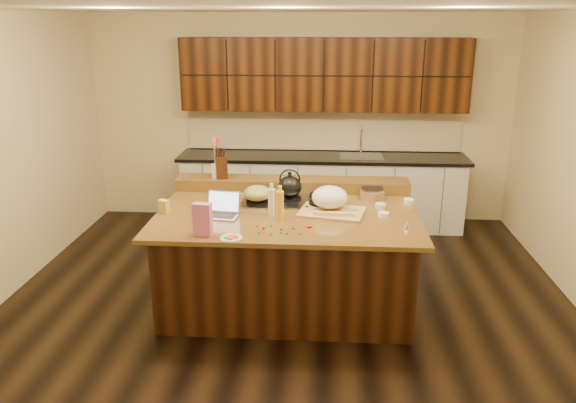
{
  "coord_description": "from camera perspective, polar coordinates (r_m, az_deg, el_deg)",
  "views": [
    {
      "loc": [
        0.33,
        -4.89,
        2.61
      ],
      "look_at": [
        0.0,
        0.05,
        1.0
      ],
      "focal_mm": 35.0,
      "sensor_mm": 36.0,
      "label": 1
    }
  ],
  "objects": [
    {
      "name": "cooktop",
      "position": [
        5.46,
        0.18,
        0.17
      ],
      "size": [
        0.92,
        0.52,
        0.05
      ],
      "color": "gray",
      "rests_on": "island"
    },
    {
      "name": "ramekin_a",
      "position": [
        5.1,
        9.66,
        -1.33
      ],
      "size": [
        0.12,
        0.12,
        0.04
      ],
      "primitive_type": "cylinder",
      "rotation": [
        0.0,
        0.0,
        -0.25
      ],
      "color": "white",
      "rests_on": "island"
    },
    {
      "name": "strainer_bowl",
      "position": [
        5.59,
        8.56,
        0.69
      ],
      "size": [
        0.25,
        0.25,
        0.09
      ],
      "primitive_type": "cylinder",
      "rotation": [
        0.0,
        0.0,
        0.03
      ],
      "color": "#996B3F",
      "rests_on": "island"
    },
    {
      "name": "gumdrop_5",
      "position": [
        4.63,
        -0.12,
        -3.25
      ],
      "size": [
        0.02,
        0.02,
        0.02
      ],
      "primitive_type": "ellipsoid",
      "color": "#198C26",
      "rests_on": "island"
    },
    {
      "name": "gumdrop_8",
      "position": [
        4.73,
        -0.67,
        -2.81
      ],
      "size": [
        0.02,
        0.02,
        0.02
      ],
      "primitive_type": "ellipsoid",
      "color": "red",
      "rests_on": "island"
    },
    {
      "name": "kettle",
      "position": [
        5.42,
        0.18,
        1.51
      ],
      "size": [
        0.24,
        0.24,
        0.21
      ],
      "primitive_type": "ellipsoid",
      "rotation": [
        0.0,
        0.0,
        0.01
      ],
      "color": "black",
      "rests_on": "cooktop"
    },
    {
      "name": "gumdrop_2",
      "position": [
        4.75,
        -2.49,
        -2.73
      ],
      "size": [
        0.02,
        0.02,
        0.02
      ],
      "primitive_type": "ellipsoid",
      "color": "red",
      "rests_on": "island"
    },
    {
      "name": "candy_plate",
      "position": [
        4.57,
        -5.8,
        -3.72
      ],
      "size": [
        0.2,
        0.2,
        0.01
      ],
      "primitive_type": "cylinder",
      "rotation": [
        0.0,
        0.0,
        0.12
      ],
      "color": "white",
      "rests_on": "island"
    },
    {
      "name": "kitchen_timer",
      "position": [
        4.85,
        12.02,
        -2.36
      ],
      "size": [
        0.1,
        0.1,
        0.07
      ],
      "primitive_type": "cone",
      "rotation": [
        0.0,
        0.0,
        -0.33
      ],
      "color": "silver",
      "rests_on": "island"
    },
    {
      "name": "back_counter",
      "position": [
        7.3,
        3.52,
        5.1
      ],
      "size": [
        3.7,
        0.66,
        2.4
      ],
      "color": "silver",
      "rests_on": "ground"
    },
    {
      "name": "room",
      "position": [
        5.06,
        -0.04,
        3.6
      ],
      "size": [
        5.52,
        5.02,
        2.72
      ],
      "color": "black",
      "rests_on": "ground"
    },
    {
      "name": "gumdrop_1",
      "position": [
        4.62,
        -1.75,
        -3.32
      ],
      "size": [
        0.02,
        0.02,
        0.02
      ],
      "primitive_type": "ellipsoid",
      "color": "#198C26",
      "rests_on": "island"
    },
    {
      "name": "back_ledge",
      "position": [
        5.83,
        0.43,
        1.78
      ],
      "size": [
        2.4,
        0.3,
        0.12
      ],
      "primitive_type": "cube",
      "color": "black",
      "rests_on": "island"
    },
    {
      "name": "laptop",
      "position": [
        5.1,
        -6.72,
        -0.8
      ],
      "size": [
        0.34,
        0.28,
        0.21
      ],
      "rotation": [
        0.0,
        0.0,
        -0.13
      ],
      "color": "#B7B7BC",
      "rests_on": "island"
    },
    {
      "name": "oil_bottle",
      "position": [
        4.91,
        -0.83,
        -0.46
      ],
      "size": [
        0.09,
        0.09,
        0.27
      ],
      "primitive_type": "cylinder",
      "rotation": [
        0.0,
        0.0,
        -0.38
      ],
      "color": "gold",
      "rests_on": "island"
    },
    {
      "name": "pink_bag",
      "position": [
        4.62,
        -8.68,
        -1.82
      ],
      "size": [
        0.16,
        0.09,
        0.27
      ],
      "primitive_type": "cube",
      "rotation": [
        0.0,
        0.0,
        -0.11
      ],
      "color": "#D363A0",
      "rests_on": "island"
    },
    {
      "name": "vinegar_bottle",
      "position": [
        5.04,
        -1.67,
        -0.08
      ],
      "size": [
        0.07,
        0.07,
        0.25
      ],
      "primitive_type": "cylinder",
      "rotation": [
        0.0,
        0.0,
        0.16
      ],
      "color": "silver",
      "rests_on": "island"
    },
    {
      "name": "gumdrop_11",
      "position": [
        4.62,
        1.28,
        -3.3
      ],
      "size": [
        0.02,
        0.02,
        0.02
      ],
      "primitive_type": "ellipsoid",
      "color": "#198C26",
      "rests_on": "island"
    },
    {
      "name": "knife_block",
      "position": [
        5.87,
        -6.75,
        3.57
      ],
      "size": [
        0.15,
        0.21,
        0.24
      ],
      "primitive_type": "cube",
      "rotation": [
        0.0,
        0.0,
        0.19
      ],
      "color": "black",
      "rests_on": "back_ledge"
    },
    {
      "name": "gumdrop_12",
      "position": [
        4.74,
        0.57,
        -2.75
      ],
      "size": [
        0.02,
        0.02,
        0.02
      ],
      "primitive_type": "ellipsoid",
      "color": "red",
      "rests_on": "island"
    },
    {
      "name": "green_bowl",
      "position": [
        5.34,
        -3.13,
        0.85
      ],
      "size": [
        0.33,
        0.33,
        0.15
      ],
      "primitive_type": "ellipsoid",
      "rotation": [
        0.0,
        0.0,
        0.31
      ],
      "color": "olive",
      "rests_on": "cooktop"
    },
    {
      "name": "utensil_crock",
      "position": [
        5.89,
        -7.21,
        3.12
      ],
      "size": [
        0.13,
        0.13,
        0.14
      ],
      "primitive_type": "cylinder",
      "rotation": [
        0.0,
        0.0,
        -0.12
      ],
      "color": "white",
      "rests_on": "back_ledge"
    },
    {
      "name": "wooden_tray",
      "position": [
        5.17,
        4.32,
        0.1
      ],
      "size": [
        0.65,
        0.53,
        0.23
      ],
      "rotation": [
        0.0,
        0.0,
        -0.21
      ],
      "color": "tan",
      "rests_on": "island"
    },
    {
      "name": "gumdrop_9",
      "position": [
        4.65,
        -0.74,
        -3.15
      ],
      "size": [
        0.02,
        0.02,
        0.02
      ],
      "primitive_type": "ellipsoid",
      "color": "#198C26",
      "rests_on": "island"
    },
    {
      "name": "package_box",
      "position": [
        5.24,
        -12.47,
        -0.51
      ],
      "size": [
        0.11,
        0.09,
        0.13
      ],
      "primitive_type": "cube",
      "rotation": [
        0.0,
        0.0,
        -0.41
      ],
      "color": "gold",
      "rests_on": "island"
    },
    {
      "name": "gumdrop_3",
      "position": [
        4.81,
        -1.72,
        -2.46
      ],
      "size": [
        0.02,
        0.02,
        0.02
      ],
      "primitive_type": "ellipsoid",
      "color": "#198C26",
      "rests_on": "island"
    },
    {
      "name": "gumdrop_10",
      "position": [
        4.79,
        2.3,
        -2.55
      ],
      "size": [
        0.02,
        0.02,
        0.02
      ],
      "primitive_type": "ellipsoid",
      "color": "red",
      "rests_on": "island"
    },
    {
      "name": "island",
      "position": [
        5.35,
        -0.04,
        -5.63
      ],
      "size": [
        2.4,
        1.6,
        0.92
      ],
      "color": "black",
      "rests_on": "ground"
    },
    {
      "name": "gumdrop_6",
      "position": [
        4.78,
        2.11,
        -2.57
      ],
      "size": [
        0.02,
        0.02,
        0.02
      ],
      "primitive_type": "ellipsoid",
      "color": "red",
      "rests_on": "island"
    },
    {
      "name": "ramekin_b",
      "position": [
        5.34,
        9.36,
        -0.44
      ],
      "size": [
        0.12,
        0.12,
        0.04
      ],
      "primitive_type": "cylinder",
      "rotation": [
        0.0,
        0.0,
        0.29
      ],
      "color": "white",
      "rests_on": "island"
    },
    {
      "name": "ramekin_c",
      "position": [
        5.52,
        12.18,
        0.03
      ],
      "size": [
        0.12,
        0.12,
        0.04
      ],
      "primitive_type": "cylinder",
      "rotation": [
        0.0,
        0.0,
        -0.28
      ],
      "color": "white",
      "rests_on": "island"
    },
    {
      "name": "gumdrop_4",
      "position": [
        4.8,
        -3.12,
        -2.52
      ],
      "size": [
        0.02,
        0.02,
        0.02
      ],
      "primitive_type": "ellipsoid",
      "color": "red",
      "rests_on": "island"
    },
    {
      "name": "gumdrop_7",
      "position": [
        4.65,
        -2.95,
        -3.19
      ],
      "size": [
        0.02,
        0.02,
        0.02
      ],
      "primitive_type": "ellipsoid",
      "color": "#198C26",
      "rests_on": "island"
    },
    {
      "name": "gumdrop_0",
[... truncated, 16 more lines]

